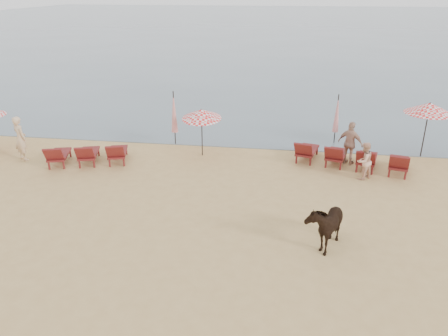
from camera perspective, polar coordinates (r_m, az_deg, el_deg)
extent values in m
plane|color=tan|center=(11.27, -3.81, -15.12)|extent=(120.00, 120.00, 0.00)
cube|color=#51606B|center=(88.95, 7.38, 18.29)|extent=(160.00, 140.00, 0.06)
cube|color=maroon|center=(19.42, -20.71, 1.65)|extent=(1.09, 1.65, 0.09)
cube|color=maroon|center=(18.57, -21.36, 1.61)|extent=(0.81, 0.67, 0.67)
cube|color=maroon|center=(19.16, -17.25, 1.85)|extent=(1.09, 1.65, 0.09)
cube|color=maroon|center=(18.31, -17.74, 1.82)|extent=(0.81, 0.67, 0.67)
cube|color=maroon|center=(18.98, -13.70, 2.04)|extent=(1.09, 1.65, 0.09)
cube|color=maroon|center=(18.12, -14.03, 2.03)|extent=(0.81, 0.67, 0.67)
cube|color=maroon|center=(18.95, 10.83, 2.29)|extent=(1.08, 1.68, 0.09)
cube|color=maroon|center=(18.08, 10.33, 2.35)|extent=(0.83, 0.67, 0.68)
cube|color=maroon|center=(18.77, 14.47, 1.75)|extent=(1.08, 1.68, 0.09)
cube|color=maroon|center=(17.89, 14.14, 1.79)|extent=(0.83, 0.67, 0.68)
cube|color=maroon|center=(18.67, 18.15, 1.20)|extent=(1.08, 1.68, 0.09)
cube|color=maroon|center=(17.78, 18.00, 1.21)|extent=(0.83, 0.67, 0.68)
cube|color=maroon|center=(18.64, 21.86, 0.63)|extent=(1.08, 1.68, 0.09)
cube|color=maroon|center=(17.75, 21.90, 0.62)|extent=(0.83, 0.67, 0.68)
cylinder|color=black|center=(18.86, -2.89, 4.40)|extent=(0.04, 0.04, 1.91)
cone|color=red|center=(18.59, -2.95, 7.07)|extent=(1.69, 1.72, 0.57)
sphere|color=black|center=(18.54, -2.96, 7.60)|extent=(0.07, 0.07, 0.07)
cylinder|color=black|center=(20.47, 24.75, 4.25)|extent=(0.05, 0.05, 2.22)
cone|color=red|center=(20.20, 25.25, 7.10)|extent=(1.98, 1.98, 0.44)
sphere|color=black|center=(20.15, 25.34, 7.64)|extent=(0.08, 0.08, 0.08)
cylinder|color=black|center=(20.21, -6.51, 6.47)|extent=(0.05, 0.05, 2.52)
cone|color=red|center=(20.13, -6.54, 7.30)|extent=(0.31, 0.31, 1.89)
cylinder|color=black|center=(20.91, 14.46, 6.19)|extent=(0.05, 0.05, 2.34)
cone|color=red|center=(20.84, 14.54, 6.93)|extent=(0.29, 0.29, 1.76)
imported|color=black|center=(12.75, 13.11, -7.00)|extent=(1.31, 1.83, 1.41)
imported|color=#D3AC83|center=(20.25, -25.05, 3.53)|extent=(0.83, 0.75, 1.91)
imported|color=#DFA98B|center=(17.39, 17.82, 0.88)|extent=(0.90, 0.90, 1.47)
imported|color=tan|center=(18.62, 16.16, 3.10)|extent=(1.14, 0.93, 1.82)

